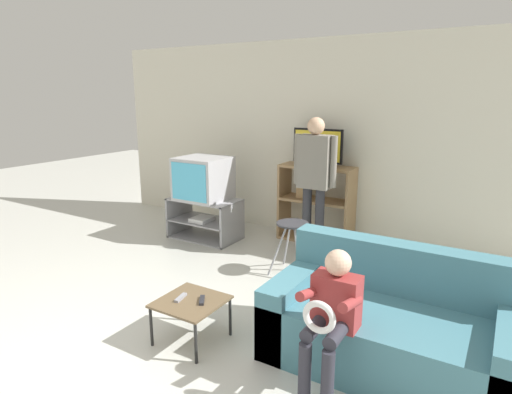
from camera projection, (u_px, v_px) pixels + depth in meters
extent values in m
plane|color=beige|center=(72.00, 385.00, 2.88)|extent=(18.00, 18.00, 0.00)
cube|color=silver|center=(309.00, 140.00, 5.73)|extent=(6.40, 0.06, 2.60)
cube|color=#939399|center=(205.00, 237.00, 5.82)|extent=(0.93, 0.53, 0.02)
cube|color=#939399|center=(205.00, 220.00, 5.76)|extent=(0.90, 0.53, 0.02)
cube|color=#939399|center=(204.00, 200.00, 5.69)|extent=(0.93, 0.53, 0.02)
cube|color=#939399|center=(179.00, 214.00, 5.98)|extent=(0.03, 0.53, 0.54)
cube|color=#939399|center=(232.00, 224.00, 5.53)|extent=(0.03, 0.53, 0.54)
cube|color=silver|center=(202.00, 219.00, 5.70)|extent=(0.24, 0.28, 0.05)
cube|color=#B2B2B7|center=(203.00, 178.00, 5.63)|extent=(0.63, 0.60, 0.56)
cube|color=#4CB7E0|center=(189.00, 182.00, 5.38)|extent=(0.55, 0.01, 0.48)
cube|color=#9E7A51|center=(284.00, 199.00, 5.82)|extent=(0.03, 0.37, 1.01)
cube|color=#9E7A51|center=(351.00, 209.00, 5.35)|extent=(0.03, 0.37, 1.01)
cube|color=#9E7A51|center=(315.00, 239.00, 5.70)|extent=(0.90, 0.37, 0.03)
cube|color=#9E7A51|center=(316.00, 200.00, 5.57)|extent=(0.90, 0.37, 0.03)
cube|color=#9E7A51|center=(317.00, 167.00, 5.47)|extent=(0.90, 0.37, 0.03)
cube|color=#9E7A4C|center=(303.00, 190.00, 5.58)|extent=(0.18, 0.04, 0.22)
cube|color=black|center=(317.00, 164.00, 5.48)|extent=(0.23, 0.20, 0.04)
cube|color=black|center=(318.00, 146.00, 5.43)|extent=(0.66, 0.04, 0.43)
cube|color=yellow|center=(317.00, 146.00, 5.41)|extent=(0.61, 0.01, 0.38)
cylinder|color=#99999E|center=(278.00, 250.00, 4.57)|extent=(0.17, 0.16, 0.57)
cylinder|color=#99999E|center=(297.00, 254.00, 4.46)|extent=(0.17, 0.16, 0.57)
cylinder|color=#99999E|center=(287.00, 244.00, 4.76)|extent=(0.17, 0.16, 0.57)
cylinder|color=#99999E|center=(306.00, 248.00, 4.64)|extent=(0.17, 0.16, 0.57)
cylinder|color=#333338|center=(293.00, 224.00, 4.54)|extent=(0.35, 0.35, 0.02)
cube|color=brown|center=(191.00, 302.00, 3.33)|extent=(0.49, 0.49, 0.02)
cylinder|color=black|center=(151.00, 326.00, 3.29)|extent=(0.02, 0.02, 0.33)
cylinder|color=black|center=(196.00, 343.00, 3.08)|extent=(0.02, 0.02, 0.33)
cylinder|color=black|center=(188.00, 303.00, 3.66)|extent=(0.02, 0.02, 0.33)
cylinder|color=black|center=(230.00, 317.00, 3.44)|extent=(0.02, 0.02, 0.33)
cube|color=#232328|center=(202.00, 300.00, 3.31)|extent=(0.11, 0.14, 0.02)
cube|color=gray|center=(181.00, 298.00, 3.35)|extent=(0.06, 0.15, 0.02)
cube|color=teal|center=(389.00, 339.00, 3.03)|extent=(1.71, 0.87, 0.43)
cube|color=teal|center=(404.00, 269.00, 3.21)|extent=(1.71, 0.20, 0.39)
cube|color=teal|center=(294.00, 305.00, 3.39)|extent=(0.22, 0.87, 0.55)
cube|color=teal|center=(511.00, 365.00, 2.65)|extent=(0.22, 0.87, 0.55)
cylinder|color=#2D2D33|center=(307.00, 220.00, 5.17)|extent=(0.11, 0.11, 0.83)
cylinder|color=#2D2D33|center=(319.00, 222.00, 5.09)|extent=(0.11, 0.11, 0.83)
cube|color=gray|center=(315.00, 162.00, 4.96)|extent=(0.38, 0.20, 0.62)
cylinder|color=gray|center=(297.00, 159.00, 5.07)|extent=(0.08, 0.08, 0.59)
cylinder|color=gray|center=(334.00, 162.00, 4.84)|extent=(0.08, 0.08, 0.59)
sphere|color=#DBAD89|center=(316.00, 126.00, 4.86)|extent=(0.20, 0.20, 0.20)
cylinder|color=#2D2D38|center=(305.00, 375.00, 2.64)|extent=(0.08, 0.08, 0.43)
cylinder|color=#2D2D38|center=(327.00, 383.00, 2.57)|extent=(0.08, 0.08, 0.43)
cylinder|color=#2D2D38|center=(316.00, 326.00, 2.71)|extent=(0.09, 0.30, 0.09)
cylinder|color=#2D2D38|center=(338.00, 333.00, 2.63)|extent=(0.09, 0.30, 0.09)
cube|color=#993333|center=(336.00, 300.00, 2.76)|extent=(0.30, 0.17, 0.35)
cylinder|color=#993333|center=(309.00, 293.00, 2.71)|extent=(0.06, 0.31, 0.14)
cylinder|color=#993333|center=(351.00, 304.00, 2.57)|extent=(0.06, 0.31, 0.14)
sphere|color=beige|center=(338.00, 263.00, 2.70)|extent=(0.17, 0.17, 0.17)
torus|color=white|center=(319.00, 317.00, 2.52)|extent=(0.21, 0.04, 0.21)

